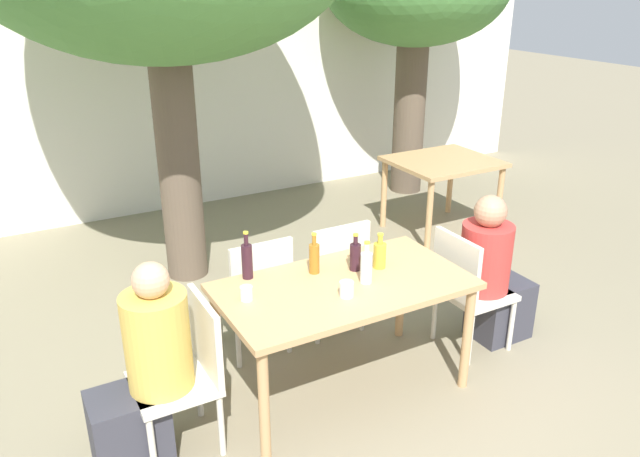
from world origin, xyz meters
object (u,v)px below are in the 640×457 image
(person_seated_0, at_px, (145,376))
(wine_bottle_1, at_px, (247,260))
(patio_chair_0, at_px, (188,367))
(person_seated_1, at_px, (492,277))
(wine_bottle_0, at_px, (355,256))
(drinking_glass_1, at_px, (347,289))
(patio_chair_2, at_px, (256,290))
(patio_chair_1, at_px, (467,286))
(water_bottle_3, at_px, (366,267))
(drinking_glass_0, at_px, (246,293))
(dining_table_front, at_px, (344,296))
(oil_cruet_2, at_px, (380,254))
(amber_bottle_4, at_px, (314,257))
(dining_table_back, at_px, (443,170))
(patio_chair_3, at_px, (334,271))

(person_seated_0, bearing_deg, wine_bottle_1, 115.12)
(patio_chair_0, height_order, person_seated_1, person_seated_1)
(wine_bottle_0, height_order, drinking_glass_1, wine_bottle_0)
(person_seated_0, xyz_separation_m, wine_bottle_1, (0.75, 0.35, 0.36))
(patio_chair_2, xyz_separation_m, drinking_glass_1, (0.23, -0.79, 0.31))
(patio_chair_1, bearing_deg, water_bottle_3, 93.37)
(water_bottle_3, xyz_separation_m, drinking_glass_0, (-0.72, 0.15, -0.06))
(wine_bottle_1, distance_m, drinking_glass_1, 0.65)
(dining_table_front, relative_size, patio_chair_0, 1.72)
(person_seated_0, height_order, oil_cruet_2, person_seated_0)
(wine_bottle_0, height_order, amber_bottle_4, amber_bottle_4)
(dining_table_back, height_order, amber_bottle_4, amber_bottle_4)
(dining_table_front, distance_m, oil_cruet_2, 0.36)
(patio_chair_2, height_order, person_seated_0, person_seated_0)
(dining_table_front, bearing_deg, patio_chair_0, 180.00)
(patio_chair_3, distance_m, person_seated_0, 1.66)
(water_bottle_3, bearing_deg, patio_chair_1, 3.37)
(dining_table_front, distance_m, person_seated_1, 1.24)
(dining_table_back, relative_size, person_seated_0, 0.86)
(oil_cruet_2, bearing_deg, dining_table_back, 41.78)
(drinking_glass_1, bearing_deg, person_seated_0, 172.83)
(dining_table_front, relative_size, wine_bottle_1, 4.98)
(person_seated_0, distance_m, wine_bottle_0, 1.43)
(patio_chair_0, distance_m, person_seated_1, 2.22)
(drinking_glass_1, bearing_deg, person_seated_1, 6.39)
(oil_cruet_2, bearing_deg, drinking_glass_1, -149.20)
(patio_chair_1, relative_size, wine_bottle_1, 2.89)
(patio_chair_2, bearing_deg, oil_cruet_2, 137.33)
(patio_chair_0, distance_m, water_bottle_3, 1.18)
(patio_chair_3, xyz_separation_m, wine_bottle_1, (-0.78, -0.30, 0.39))
(dining_table_front, bearing_deg, patio_chair_1, 0.00)
(dining_table_back, relative_size, patio_chair_3, 1.14)
(person_seated_1, bearing_deg, patio_chair_0, 90.00)
(person_seated_1, height_order, wine_bottle_1, person_seated_1)
(patio_chair_1, height_order, patio_chair_3, same)
(wine_bottle_1, bearing_deg, person_seated_0, -154.88)
(dining_table_front, distance_m, amber_bottle_4, 0.30)
(drinking_glass_1, bearing_deg, dining_table_front, 64.33)
(patio_chair_3, relative_size, amber_bottle_4, 3.31)
(dining_table_front, height_order, drinking_glass_1, drinking_glass_1)
(drinking_glass_1, bearing_deg, patio_chair_2, 106.50)
(dining_table_back, xyz_separation_m, water_bottle_3, (-2.13, -1.87, 0.21))
(person_seated_0, distance_m, drinking_glass_1, 1.20)
(dining_table_front, distance_m, water_bottle_3, 0.23)
(patio_chair_0, distance_m, wine_bottle_1, 0.73)
(patio_chair_0, bearing_deg, wine_bottle_0, 96.39)
(dining_table_back, xyz_separation_m, patio_chair_3, (-1.95, -1.17, -0.16))
(patio_chair_1, bearing_deg, drinking_glass_0, 86.57)
(person_seated_1, xyz_separation_m, drinking_glass_1, (-1.30, -0.15, 0.30))
(patio_chair_0, xyz_separation_m, patio_chair_1, (1.99, 0.00, 0.00))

